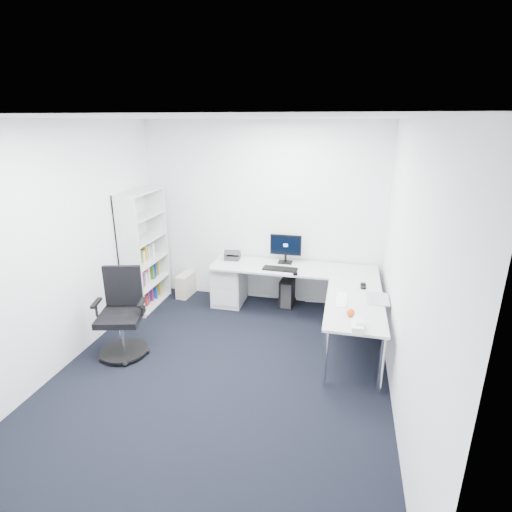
% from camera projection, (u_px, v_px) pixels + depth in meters
% --- Properties ---
extents(ground, '(4.20, 4.20, 0.00)m').
position_uv_depth(ground, '(222.00, 374.00, 4.45)').
color(ground, black).
extents(ceiling, '(4.20, 4.20, 0.00)m').
position_uv_depth(ceiling, '(214.00, 117.00, 3.58)').
color(ceiling, white).
extents(wall_back, '(3.60, 0.02, 2.70)m').
position_uv_depth(wall_back, '(262.00, 214.00, 5.95)').
color(wall_back, white).
rests_on(wall_back, ground).
extents(wall_front, '(3.60, 0.02, 2.70)m').
position_uv_depth(wall_front, '(93.00, 389.00, 2.07)').
color(wall_front, white).
rests_on(wall_front, ground).
extents(wall_left, '(0.02, 4.20, 2.70)m').
position_uv_depth(wall_left, '(62.00, 247.00, 4.39)').
color(wall_left, white).
rests_on(wall_left, ground).
extents(wall_right, '(0.02, 4.20, 2.70)m').
position_uv_depth(wall_right, '(407.00, 274.00, 3.63)').
color(wall_right, white).
rests_on(wall_right, ground).
extents(l_desk, '(2.35, 1.32, 0.69)m').
position_uv_depth(l_desk, '(290.00, 299.00, 5.51)').
color(l_desk, '#B8BBBB').
rests_on(l_desk, ground).
extents(drawer_pedestal, '(0.44, 0.55, 0.68)m').
position_uv_depth(drawer_pedestal, '(229.00, 282.00, 6.10)').
color(drawer_pedestal, '#B8BBBB').
rests_on(drawer_pedestal, ground).
extents(bookshelf, '(0.34, 0.87, 1.75)m').
position_uv_depth(bookshelf, '(144.00, 250.00, 5.85)').
color(bookshelf, silver).
rests_on(bookshelf, ground).
extents(task_chair, '(0.72, 0.72, 1.05)m').
position_uv_depth(task_chair, '(120.00, 315.00, 4.65)').
color(task_chair, black).
rests_on(task_chair, ground).
extents(black_pc_tower, '(0.22, 0.45, 0.43)m').
position_uv_depth(black_pc_tower, '(288.00, 291.00, 6.08)').
color(black_pc_tower, black).
rests_on(black_pc_tower, ground).
extents(beige_pc_tower, '(0.21, 0.40, 0.36)m').
position_uv_depth(beige_pc_tower, '(186.00, 285.00, 6.39)').
color(beige_pc_tower, beige).
rests_on(beige_pc_tower, ground).
extents(power_strip, '(0.37, 0.10, 0.04)m').
position_uv_depth(power_strip, '(317.00, 300.00, 6.21)').
color(power_strip, white).
rests_on(power_strip, ground).
extents(monitor, '(0.46, 0.15, 0.44)m').
position_uv_depth(monitor, '(286.00, 249.00, 5.81)').
color(monitor, black).
rests_on(monitor, l_desk).
extents(black_keyboard, '(0.49, 0.19, 0.02)m').
position_uv_depth(black_keyboard, '(280.00, 269.00, 5.60)').
color(black_keyboard, black).
rests_on(black_keyboard, l_desk).
extents(mouse, '(0.08, 0.11, 0.03)m').
position_uv_depth(mouse, '(295.00, 273.00, 5.43)').
color(mouse, black).
rests_on(mouse, l_desk).
extents(desk_phone, '(0.24, 0.24, 0.15)m').
position_uv_depth(desk_phone, '(232.00, 254.00, 6.02)').
color(desk_phone, '#2D2D30').
rests_on(desk_phone, l_desk).
extents(laptop, '(0.37, 0.36, 0.26)m').
position_uv_depth(laptop, '(379.00, 289.00, 4.62)').
color(laptop, silver).
rests_on(laptop, l_desk).
extents(white_keyboard, '(0.14, 0.43, 0.01)m').
position_uv_depth(white_keyboard, '(342.00, 300.00, 4.65)').
color(white_keyboard, white).
rests_on(white_keyboard, l_desk).
extents(headphones, '(0.11, 0.17, 0.04)m').
position_uv_depth(headphones, '(363.00, 285.00, 5.02)').
color(headphones, black).
rests_on(headphones, l_desk).
extents(orange_fruit, '(0.09, 0.09, 0.09)m').
position_uv_depth(orange_fruit, '(351.00, 313.00, 4.25)').
color(orange_fruit, '#DA5213').
rests_on(orange_fruit, l_desk).
extents(tissue_box, '(0.12, 0.22, 0.08)m').
position_uv_depth(tissue_box, '(357.00, 327.00, 3.97)').
color(tissue_box, white).
rests_on(tissue_box, l_desk).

